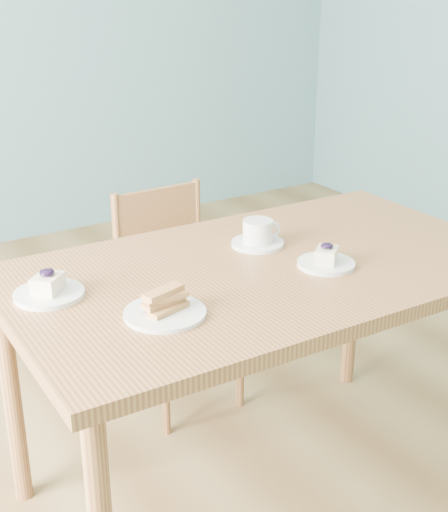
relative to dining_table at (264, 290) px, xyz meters
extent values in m
cube|color=olive|center=(-0.13, 0.13, -0.70)|extent=(5.00, 5.00, 0.01)
cube|color=#9F6C3C|center=(0.00, 0.00, 0.06)|extent=(1.45, 0.85, 0.04)
cylinder|color=#9F6C3C|center=(-0.65, 0.36, -0.33)|extent=(0.05, 0.05, 0.73)
cylinder|color=#9F6C3C|center=(0.66, 0.33, -0.33)|extent=(0.05, 0.05, 0.73)
cube|color=#9F6C3C|center=(0.04, 0.56, -0.31)|extent=(0.37, 0.36, 0.04)
cylinder|color=#9F6C3C|center=(-0.11, 0.41, -0.51)|extent=(0.03, 0.03, 0.36)
cylinder|color=#9F6C3C|center=(0.20, 0.42, -0.51)|extent=(0.03, 0.03, 0.36)
cylinder|color=#9F6C3C|center=(-0.12, 0.71, -0.51)|extent=(0.03, 0.03, 0.36)
cylinder|color=#9F6C3C|center=(0.20, 0.71, -0.51)|extent=(0.03, 0.03, 0.36)
cylinder|color=#9F6C3C|center=(-0.13, 0.72, -0.09)|extent=(0.03, 0.03, 0.41)
cylinder|color=#9F6C3C|center=(0.21, 0.72, -0.09)|extent=(0.03, 0.03, 0.41)
cube|color=#9F6C3C|center=(0.04, 0.72, 0.03)|extent=(0.32, 0.03, 0.16)
cylinder|color=#9F6C3C|center=(-0.04, 0.72, -0.17)|extent=(0.01, 0.01, 0.25)
cylinder|color=#9F6C3C|center=(0.04, 0.72, -0.17)|extent=(0.01, 0.01, 0.25)
cylinder|color=#9F6C3C|center=(0.12, 0.72, -0.17)|extent=(0.01, 0.01, 0.25)
cylinder|color=silver|center=(0.14, -0.10, 0.08)|extent=(0.16, 0.16, 0.01)
cube|color=beige|center=(0.14, -0.10, 0.11)|extent=(0.09, 0.09, 0.04)
ellipsoid|color=black|center=(0.14, -0.10, 0.14)|extent=(0.03, 0.03, 0.02)
sphere|color=black|center=(0.15, -0.09, 0.14)|extent=(0.01, 0.01, 0.01)
sphere|color=black|center=(0.13, -0.09, 0.14)|extent=(0.01, 0.01, 0.01)
sphere|color=black|center=(0.14, -0.11, 0.14)|extent=(0.01, 0.01, 0.01)
cylinder|color=silver|center=(-0.58, 0.13, 0.08)|extent=(0.18, 0.18, 0.01)
cube|color=beige|center=(-0.58, 0.13, 0.11)|extent=(0.10, 0.10, 0.04)
ellipsoid|color=black|center=(-0.58, 0.13, 0.14)|extent=(0.04, 0.04, 0.02)
sphere|color=black|center=(-0.57, 0.13, 0.14)|extent=(0.02, 0.02, 0.02)
sphere|color=black|center=(-0.59, 0.13, 0.14)|extent=(0.02, 0.02, 0.02)
sphere|color=black|center=(-0.58, 0.12, 0.14)|extent=(0.02, 0.02, 0.02)
cylinder|color=silver|center=(0.07, 0.14, 0.08)|extent=(0.16, 0.16, 0.01)
cylinder|color=silver|center=(0.07, 0.14, 0.12)|extent=(0.11, 0.11, 0.07)
cylinder|color=olive|center=(0.07, 0.14, 0.15)|extent=(0.08, 0.08, 0.00)
torus|color=silver|center=(0.11, 0.12, 0.12)|extent=(0.05, 0.03, 0.05)
cylinder|color=silver|center=(-0.38, -0.12, 0.08)|extent=(0.20, 0.20, 0.01)
camera|label=1|loc=(-1.09, -1.48, 0.84)|focal=50.00mm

